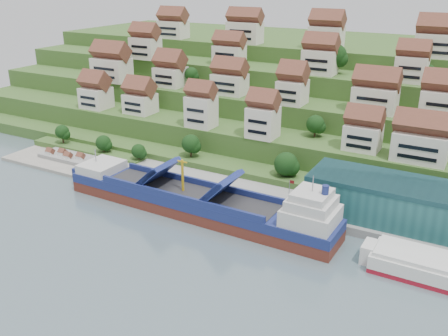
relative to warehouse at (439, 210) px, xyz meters
The scene contains 11 objects.
ground 55.18m from the warehouse, 161.90° to the right, with size 300.00×300.00×0.00m, color slate.
quay 32.64m from the warehouse, behind, with size 180.00×14.00×2.20m, color gray.
pebble_beach 110.32m from the warehouse, behind, with size 45.00×20.00×1.00m, color gray.
hillside 101.03m from the warehouse, 121.00° to the left, with size 260.00×128.00×31.00m.
hillside_village 69.22m from the warehouse, 140.33° to the left, with size 159.45×62.18×28.32m.
hillside_trees 60.79m from the warehouse, 149.49° to the left, with size 138.13×61.86×31.89m.
warehouse is the anchor object (origin of this frame).
flagpole 34.60m from the warehouse, 168.33° to the right, with size 1.28×0.16×8.00m.
beach_huts 112.29m from the warehouse, behind, with size 14.40×3.70×2.20m.
cargo_ship 56.10m from the warehouse, 162.73° to the right, with size 75.48×13.23×16.66m.
second_ship 18.90m from the warehouse, 78.47° to the right, with size 26.56×10.15×7.66m.
Camera 1 is at (58.88, -96.97, 58.31)m, focal length 40.00 mm.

